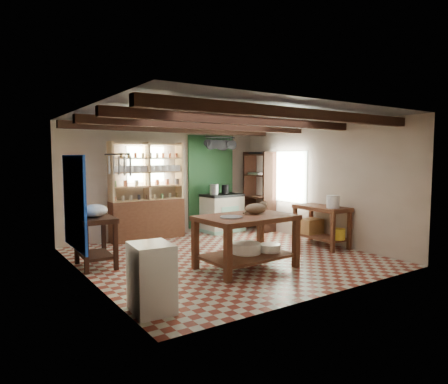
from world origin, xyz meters
TOP-DOWN VIEW (x-y plane):
  - floor at (0.00, 0.00)m, footprint 5.00×5.00m
  - ceiling at (0.00, 0.00)m, footprint 5.00×5.00m
  - wall_back at (0.00, 2.50)m, footprint 5.00×0.04m
  - wall_front at (0.00, -2.50)m, footprint 5.00×0.04m
  - wall_left at (-2.50, 0.00)m, footprint 0.04×5.00m
  - wall_right at (2.50, 0.00)m, footprint 0.04×5.00m
  - ceiling_beams at (0.00, 0.00)m, footprint 5.00×3.80m
  - blue_wall_patch at (-2.47, 0.90)m, footprint 0.04×1.40m
  - green_wall_patch at (1.25, 2.47)m, footprint 1.30×0.04m
  - window_back at (-0.50, 2.48)m, footprint 0.90×0.02m
  - window_right at (2.48, 1.00)m, footprint 0.02×1.30m
  - utensil_rail at (-2.44, -1.20)m, footprint 0.06×0.90m
  - pot_rack at (1.25, 2.05)m, footprint 0.86×0.12m
  - shelving_unit at (-0.55, 2.31)m, footprint 1.70×0.34m
  - tall_rack at (2.28, 1.80)m, footprint 0.40×0.86m
  - work_table at (-0.13, -0.83)m, footprint 1.61×1.11m
  - stove at (1.37, 2.15)m, footprint 1.02×0.73m
  - prep_table at (-2.20, 0.67)m, footprint 0.62×0.87m
  - white_cabinet at (-2.22, -1.71)m, footprint 0.51×0.59m
  - right_counter at (2.18, -0.38)m, footprint 0.62×1.19m
  - cat at (0.12, -0.77)m, footprint 0.46×0.38m
  - steel_tray at (-0.48, -0.89)m, footprint 0.38×0.38m
  - basin_large at (-0.08, -0.78)m, footprint 0.51×0.51m
  - basin_small at (0.33, -0.91)m, footprint 0.39×0.39m
  - kettle_left at (1.13, 2.13)m, footprint 0.24×0.24m
  - kettle_right at (1.47, 2.16)m, footprint 0.19×0.19m
  - enamel_bowl at (-2.20, 0.67)m, footprint 0.45×0.45m
  - white_bucket at (2.12, -0.73)m, footprint 0.26×0.26m
  - wicker_basket at (2.19, -0.08)m, footprint 0.45×0.37m
  - yellow_tub at (2.17, -0.83)m, footprint 0.30×0.30m

SIDE VIEW (x-z plane):
  - floor at x=0.00m, z-range -0.02..0.00m
  - basin_small at x=0.33m, z-range 0.24..0.37m
  - basin_large at x=-0.08m, z-range 0.24..0.41m
  - yellow_tub at x=2.17m, z-range 0.22..0.44m
  - wicker_basket at x=2.19m, z-range 0.22..0.54m
  - white_cabinet at x=-2.22m, z-range 0.00..0.83m
  - right_counter at x=2.18m, z-range 0.00..0.85m
  - prep_table at x=-2.20m, z-range 0.00..0.86m
  - work_table at x=-0.13m, z-range 0.00..0.89m
  - stove at x=1.37m, z-range 0.00..0.95m
  - steel_tray at x=-0.48m, z-range 0.89..0.91m
  - enamel_bowl at x=-2.20m, z-range 0.86..1.07m
  - white_bucket at x=2.12m, z-range 0.85..1.10m
  - cat at x=0.12m, z-range 0.89..1.08m
  - tall_rack at x=2.28m, z-range 0.00..2.00m
  - kettle_right at x=1.47m, z-range 0.95..1.17m
  - kettle_left at x=1.13m, z-range 0.95..1.20m
  - blue_wall_patch at x=-2.47m, z-range 0.30..1.90m
  - shelving_unit at x=-0.55m, z-range 0.00..2.20m
  - green_wall_patch at x=1.25m, z-range 0.10..2.40m
  - wall_back at x=0.00m, z-range 0.00..2.60m
  - wall_front at x=0.00m, z-range 0.00..2.60m
  - wall_left at x=-2.50m, z-range 0.00..2.60m
  - wall_right at x=2.50m, z-range 0.00..2.60m
  - window_right at x=2.48m, z-range 0.80..2.00m
  - window_back at x=-0.50m, z-range 1.30..2.10m
  - utensil_rail at x=-2.44m, z-range 1.64..1.92m
  - pot_rack at x=1.25m, z-range 2.00..2.36m
  - ceiling_beams at x=0.00m, z-range 2.40..2.56m
  - ceiling at x=0.00m, z-range 2.59..2.61m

